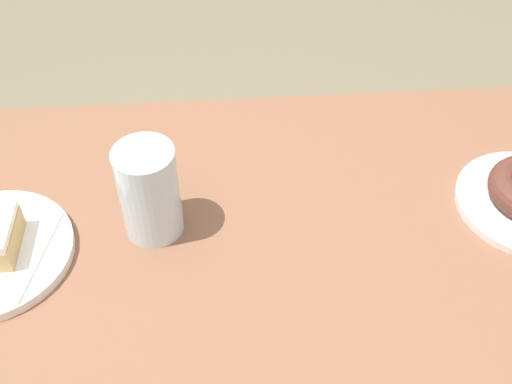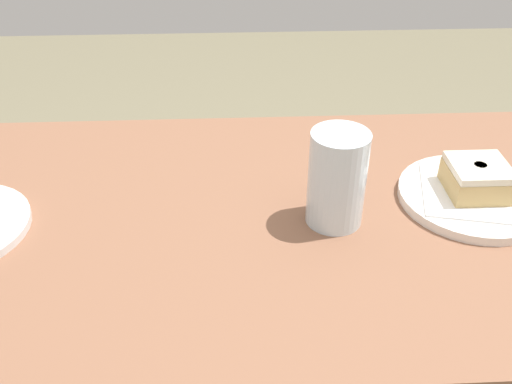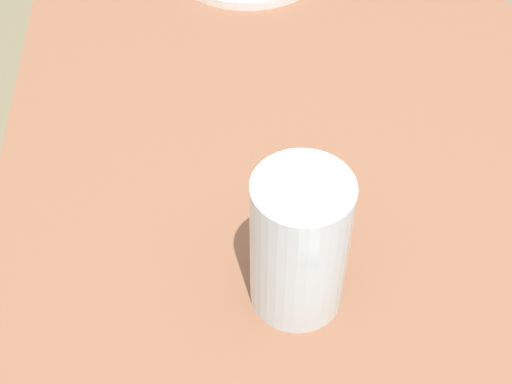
{
  "view_description": "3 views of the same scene",
  "coord_description": "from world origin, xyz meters",
  "views": [
    {
      "loc": [
        0.02,
        0.54,
        1.39
      ],
      "look_at": [
        -0.03,
        -0.03,
        0.8
      ],
      "focal_mm": 42.96,
      "sensor_mm": 36.0,
      "label": 1
    },
    {
      "loc": [
        -0.03,
        -0.65,
        1.24
      ],
      "look_at": [
        0.01,
        0.01,
        0.78
      ],
      "focal_mm": 39.65,
      "sensor_mm": 36.0,
      "label": 2
    },
    {
      "loc": [
        0.47,
        -0.08,
        1.28
      ],
      "look_at": [
        0.03,
        -0.05,
        0.79
      ],
      "focal_mm": 51.34,
      "sensor_mm": 36.0,
      "label": 3
    }
  ],
  "objects": [
    {
      "name": "table",
      "position": [
        0.0,
        0.0,
        0.67
      ],
      "size": [
        1.24,
        0.6,
        0.75
      ],
      "color": "brown",
      "rests_on": "ground_plane"
    },
    {
      "name": "plate_glazed_square",
      "position": [
        0.33,
        0.02,
        0.76
      ],
      "size": [
        0.22,
        0.22,
        0.01
      ],
      "primitive_type": "cylinder",
      "color": "white",
      "rests_on": "table"
    },
    {
      "name": "napkin_glazed_square",
      "position": [
        0.33,
        0.02,
        0.77
      ],
      "size": [
        0.18,
        0.18,
        0.0
      ],
      "primitive_type": "cube",
      "rotation": [
        0.0,
        0.0,
        -0.22
      ],
      "color": "white",
      "rests_on": "plate_glazed_square"
    },
    {
      "name": "donut_glazed_square",
      "position": [
        0.33,
        0.02,
        0.79
      ],
      "size": [
        0.08,
        0.08,
        0.05
      ],
      "color": "tan",
      "rests_on": "napkin_glazed_square"
    },
    {
      "name": "water_glass",
      "position": [
        0.11,
        -0.02,
        0.82
      ],
      "size": [
        0.08,
        0.08,
        0.14
      ],
      "primitive_type": "cylinder",
      "color": "silver",
      "rests_on": "table"
    }
  ]
}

